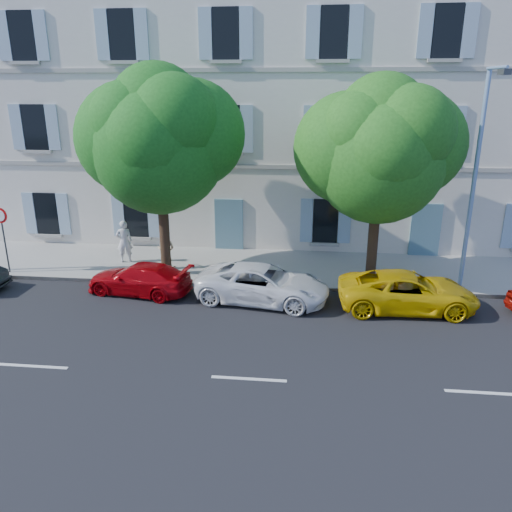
# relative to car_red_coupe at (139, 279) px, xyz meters

# --- Properties ---
(ground) EXTENTS (90.00, 90.00, 0.00)m
(ground) POSITION_rel_car_red_coupe_xyz_m (4.74, -1.38, -0.57)
(ground) COLOR black
(sidewalk) EXTENTS (36.00, 4.50, 0.15)m
(sidewalk) POSITION_rel_car_red_coupe_xyz_m (4.74, 3.07, -0.49)
(sidewalk) COLOR #A09E96
(sidewalk) RESTS_ON ground
(kerb) EXTENTS (36.00, 0.16, 0.16)m
(kerb) POSITION_rel_car_red_coupe_xyz_m (4.74, 0.90, -0.49)
(kerb) COLOR #9E998E
(kerb) RESTS_ON ground
(building) EXTENTS (28.00, 7.00, 12.00)m
(building) POSITION_rel_car_red_coupe_xyz_m (4.74, 8.82, 5.43)
(building) COLOR silver
(building) RESTS_ON ground
(car_red_coupe) EXTENTS (4.13, 2.21, 1.14)m
(car_red_coupe) POSITION_rel_car_red_coupe_xyz_m (0.00, 0.00, 0.00)
(car_red_coupe) COLOR #A8040B
(car_red_coupe) RESTS_ON ground
(car_white_coupe) EXTENTS (5.01, 2.86, 1.32)m
(car_white_coupe) POSITION_rel_car_red_coupe_xyz_m (4.63, -0.23, 0.09)
(car_white_coupe) COLOR white
(car_white_coupe) RESTS_ON ground
(car_yellow_supercar) EXTENTS (4.77, 2.32, 1.31)m
(car_yellow_supercar) POSITION_rel_car_red_coupe_xyz_m (9.64, -0.41, 0.08)
(car_yellow_supercar) COLOR #D9AF09
(car_yellow_supercar) RESTS_ON ground
(tree_left) EXTENTS (5.05, 5.05, 7.83)m
(tree_left) POSITION_rel_car_red_coupe_xyz_m (0.54, 1.72, 4.62)
(tree_left) COLOR #3A2819
(tree_left) RESTS_ON sidewalk
(tree_right) EXTENTS (4.81, 4.81, 7.42)m
(tree_right) POSITION_rel_car_red_coupe_xyz_m (8.64, 1.79, 4.34)
(tree_right) COLOR #3A2819
(tree_right) RESTS_ON sidewalk
(road_sign) EXTENTS (0.62, 0.12, 2.69)m
(road_sign) POSITION_rel_car_red_coupe_xyz_m (-5.90, 1.20, 1.52)
(road_sign) COLOR #383A3D
(road_sign) RESTS_ON sidewalk
(street_lamp) EXTENTS (0.29, 1.66, 7.78)m
(street_lamp) POSITION_rel_car_red_coupe_xyz_m (11.83, 1.02, 3.99)
(street_lamp) COLOR #7293BF
(street_lamp) RESTS_ON sidewalk
(pedestrian_a) EXTENTS (0.77, 0.63, 1.83)m
(pedestrian_a) POSITION_rel_car_red_coupe_xyz_m (-1.62, 2.97, 0.50)
(pedestrian_a) COLOR silver
(pedestrian_a) RESTS_ON sidewalk
(pedestrian_b) EXTENTS (0.85, 0.71, 1.57)m
(pedestrian_b) POSITION_rel_car_red_coupe_xyz_m (0.35, 2.44, 0.37)
(pedestrian_b) COLOR tan
(pedestrian_b) RESTS_ON sidewalk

